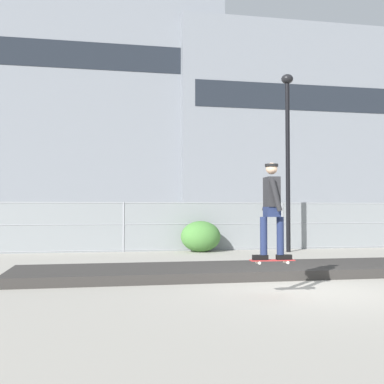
{
  "coord_description": "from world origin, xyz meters",
  "views": [
    {
      "loc": [
        -4.0,
        -8.77,
        1.57
      ],
      "look_at": [
        -1.48,
        4.38,
        2.05
      ],
      "focal_mm": 45.27,
      "sensor_mm": 36.0,
      "label": 1
    }
  ],
  "objects_px": {
    "skater": "(272,204)",
    "parked_car_mid": "(278,226)",
    "skateboard": "(272,260)",
    "street_lamp": "(288,140)",
    "shrub_left": "(201,236)",
    "parked_car_near": "(144,227)"
  },
  "relations": [
    {
      "from": "skater",
      "to": "street_lamp",
      "type": "height_order",
      "value": "street_lamp"
    },
    {
      "from": "parked_car_near",
      "to": "parked_car_mid",
      "type": "distance_m",
      "value": 5.99
    },
    {
      "from": "street_lamp",
      "to": "parked_car_near",
      "type": "bearing_deg",
      "value": 145.28
    },
    {
      "from": "street_lamp",
      "to": "parked_car_mid",
      "type": "bearing_deg",
      "value": 74.81
    },
    {
      "from": "skater",
      "to": "street_lamp",
      "type": "bearing_deg",
      "value": 66.13
    },
    {
      "from": "skateboard",
      "to": "street_lamp",
      "type": "distance_m",
      "value": 10.07
    },
    {
      "from": "skater",
      "to": "shrub_left",
      "type": "bearing_deg",
      "value": 86.11
    },
    {
      "from": "skateboard",
      "to": "parked_car_near",
      "type": "distance_m",
      "value": 12.18
    },
    {
      "from": "skater",
      "to": "parked_car_mid",
      "type": "bearing_deg",
      "value": 68.55
    },
    {
      "from": "skateboard",
      "to": "shrub_left",
      "type": "bearing_deg",
      "value": 86.11
    },
    {
      "from": "shrub_left",
      "to": "parked_car_mid",
      "type": "bearing_deg",
      "value": 35.29
    },
    {
      "from": "skater",
      "to": "skateboard",
      "type": "bearing_deg",
      "value": 0.0
    },
    {
      "from": "street_lamp",
      "to": "shrub_left",
      "type": "xyz_separation_m",
      "value": [
        -3.19,
        0.59,
        -3.57
      ]
    },
    {
      "from": "parked_car_mid",
      "to": "shrub_left",
      "type": "bearing_deg",
      "value": -144.71
    },
    {
      "from": "skater",
      "to": "parked_car_near",
      "type": "bearing_deg",
      "value": 95.71
    },
    {
      "from": "street_lamp",
      "to": "shrub_left",
      "type": "bearing_deg",
      "value": 169.49
    },
    {
      "from": "skater",
      "to": "shrub_left",
      "type": "distance_m",
      "value": 9.31
    },
    {
      "from": "skateboard",
      "to": "street_lamp",
      "type": "relative_size",
      "value": 0.12
    },
    {
      "from": "street_lamp",
      "to": "parked_car_near",
      "type": "xyz_separation_m",
      "value": [
        -5.03,
        3.49,
        -3.3
      ]
    },
    {
      "from": "street_lamp",
      "to": "parked_car_near",
      "type": "distance_m",
      "value": 6.96
    },
    {
      "from": "skater",
      "to": "shrub_left",
      "type": "xyz_separation_m",
      "value": [
        0.63,
        9.23,
        -1.09
      ]
    },
    {
      "from": "parked_car_near",
      "to": "shrub_left",
      "type": "distance_m",
      "value": 3.44
    }
  ]
}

